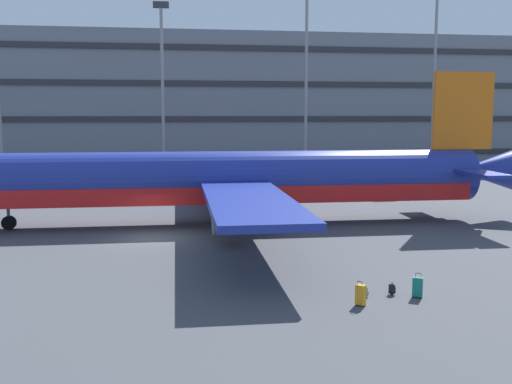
% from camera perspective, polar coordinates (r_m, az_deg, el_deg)
% --- Properties ---
extents(ground_plane, '(600.00, 600.00, 0.00)m').
position_cam_1_polar(ground_plane, '(36.34, -9.96, -4.41)').
color(ground_plane, '#424449').
extents(terminal_structure, '(126.84, 18.08, 18.03)m').
position_cam_1_polar(terminal_structure, '(86.22, -9.34, 8.47)').
color(terminal_structure, slate).
rests_on(terminal_structure, ground_plane).
extents(airliner, '(41.43, 33.53, 10.32)m').
position_cam_1_polar(airliner, '(39.95, -3.09, 1.11)').
color(airliner, navy).
rests_on(airliner, ground_plane).
extents(light_mast_center_left, '(1.80, 0.50, 20.05)m').
position_cam_1_polar(light_mast_center_left, '(70.63, -8.96, 10.88)').
color(light_mast_center_left, gray).
rests_on(light_mast_center_left, ground_plane).
extents(light_mast_center_right, '(1.80, 0.50, 26.35)m').
position_cam_1_polar(light_mast_center_right, '(72.85, 4.86, 13.40)').
color(light_mast_center_right, gray).
rests_on(light_mast_center_right, ground_plane).
extents(light_mast_right, '(1.80, 0.50, 26.03)m').
position_cam_1_polar(light_mast_right, '(78.16, 16.78, 12.59)').
color(light_mast_right, gray).
rests_on(light_mast_right, ground_plane).
extents(suitcase_scuffed, '(0.43, 0.44, 0.99)m').
position_cam_1_polar(suitcase_scuffed, '(23.87, 9.99, -9.66)').
color(suitcase_scuffed, orange).
rests_on(suitcase_scuffed, ground_plane).
extents(suitcase_laid_flat, '(0.48, 0.43, 1.01)m').
position_cam_1_polar(suitcase_laid_flat, '(25.39, 15.22, -8.76)').
color(suitcase_laid_flat, '#147266').
rests_on(suitcase_laid_flat, ground_plane).
extents(backpack_black, '(0.33, 0.32, 0.53)m').
position_cam_1_polar(backpack_black, '(25.52, 12.92, -9.09)').
color(backpack_black, black).
rests_on(backpack_black, ground_plane).
extents(backpack_red, '(0.36, 0.40, 0.51)m').
position_cam_1_polar(backpack_red, '(25.06, 10.48, -9.36)').
color(backpack_red, gray).
rests_on(backpack_red, ground_plane).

